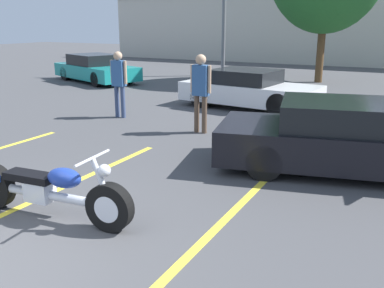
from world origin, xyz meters
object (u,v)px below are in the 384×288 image
object	(u,v)px
motorcycle	(48,191)
spectator_by_show_car	(201,86)
parked_car_mid_row	(249,90)
parked_car_left_row	(96,69)
show_car_hood_open	(353,138)
spectator_midground	(119,78)

from	to	relation	value
motorcycle	spectator_by_show_car	xyz separation A→B (m)	(-0.27, 5.02, 0.71)
parked_car_mid_row	parked_car_left_row	bearing A→B (deg)	169.13
motorcycle	spectator_by_show_car	size ratio (longest dim) A/B	1.38
motorcycle	show_car_hood_open	distance (m)	5.03
motorcycle	parked_car_mid_row	world-z (taller)	parked_car_mid_row
parked_car_mid_row	spectator_by_show_car	xyz separation A→B (m)	(0.07, -3.40, 0.54)
show_car_hood_open	parked_car_left_row	bearing A→B (deg)	135.31
motorcycle	spectator_midground	xyz separation A→B (m)	(-2.96, 5.52, 0.68)
spectator_midground	spectator_by_show_car	bearing A→B (deg)	-10.36
parked_car_left_row	spectator_midground	size ratio (longest dim) A/B	2.71
parked_car_mid_row	spectator_by_show_car	distance (m)	3.45
show_car_hood_open	parked_car_left_row	xyz separation A→B (m)	(-11.61, 7.14, -0.04)
show_car_hood_open	parked_car_mid_row	bearing A→B (deg)	114.87
parked_car_left_row	motorcycle	bearing A→B (deg)	-31.95
parked_car_left_row	parked_car_mid_row	distance (m)	8.40
show_car_hood_open	parked_car_mid_row	distance (m)	5.85
parked_car_left_row	parked_car_mid_row	xyz separation A→B (m)	(8.01, -2.53, -0.00)
parked_car_left_row	show_car_hood_open	bearing A→B (deg)	-10.84
parked_car_left_row	spectator_midground	distance (m)	7.67
parked_car_mid_row	spectator_midground	distance (m)	3.95
motorcycle	parked_car_mid_row	distance (m)	8.43
show_car_hood_open	spectator_midground	distance (m)	6.47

